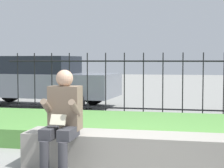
% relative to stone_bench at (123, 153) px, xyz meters
% --- Properties ---
extents(stone_bench, '(2.51, 0.55, 0.45)m').
position_rel_stone_bench_xyz_m(stone_bench, '(0.00, 0.00, 0.00)').
color(stone_bench, gray).
rests_on(stone_bench, ground_plane).
extents(person_seated_reader, '(0.42, 0.73, 1.25)m').
position_rel_stone_bench_xyz_m(person_seated_reader, '(-0.69, -0.31, 0.48)').
color(person_seated_reader, black).
rests_on(person_seated_reader, ground_plane).
extents(grass_berm, '(8.72, 2.41, 0.29)m').
position_rel_stone_bench_xyz_m(grass_berm, '(0.03, 1.90, -0.05)').
color(grass_berm, '#569342').
rests_on(grass_berm, ground_plane).
extents(iron_fence, '(6.72, 0.03, 1.52)m').
position_rel_stone_bench_xyz_m(iron_fence, '(0.03, 3.51, 0.59)').
color(iron_fence, black).
rests_on(iron_fence, ground_plane).
extents(car_parked_left, '(4.77, 2.19, 1.47)m').
position_rel_stone_bench_xyz_m(car_parked_left, '(-3.60, 5.70, 0.58)').
color(car_parked_left, slate).
rests_on(car_parked_left, ground_plane).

